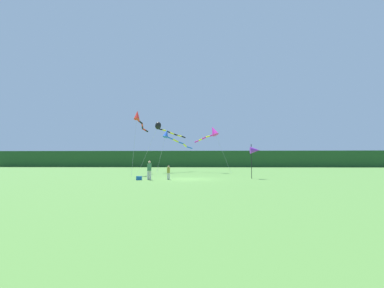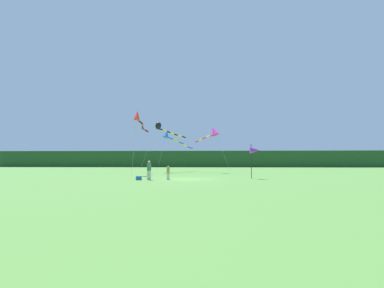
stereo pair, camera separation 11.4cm
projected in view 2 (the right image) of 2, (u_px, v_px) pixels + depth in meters
ground_plane at (189, 179)px, 24.71m from camera, size 120.00×120.00×0.00m
distant_treeline at (199, 159)px, 69.71m from camera, size 108.00×3.20×4.30m
person_adult at (149, 169)px, 23.68m from camera, size 0.38×0.38×1.72m
person_child at (168, 172)px, 23.90m from camera, size 0.28×0.28×1.28m
cooler_box at (139, 178)px, 23.34m from camera, size 0.48×0.31×0.35m
banner_flag_pole at (255, 151)px, 25.36m from camera, size 0.90×0.70×3.35m
kite_blue at (170, 136)px, 39.06m from camera, size 4.72×7.81×6.46m
kite_black at (161, 127)px, 38.88m from camera, size 6.27×5.19×7.56m
kite_magenta at (213, 131)px, 38.12m from camera, size 5.21×4.19×6.92m
kite_red at (139, 118)px, 32.13m from camera, size 0.81×6.50×7.87m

